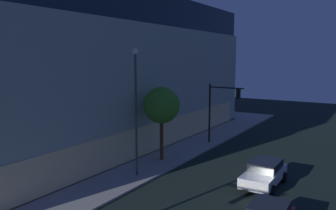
{
  "coord_description": "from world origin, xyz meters",
  "views": [
    {
      "loc": [
        -10.3,
        -7.96,
        8.5
      ],
      "look_at": [
        7.74,
        3.39,
        5.55
      ],
      "focal_mm": 36.37,
      "sensor_mm": 36.0,
      "label": 1
    }
  ],
  "objects": [
    {
      "name": "street_lamp_sidewalk",
      "position": [
        8.46,
        6.5,
        5.72
      ],
      "size": [
        0.44,
        0.44,
        9.02
      ],
      "color": "#434343",
      "rests_on": "sidewalk_corner"
    },
    {
      "name": "traffic_light_far_corner",
      "position": [
        20.16,
        5.2,
        4.08
      ],
      "size": [
        0.46,
        3.64,
        5.84
      ],
      "color": "black",
      "rests_on": "sidewalk_corner"
    },
    {
      "name": "modern_building",
      "position": [
        14.51,
        19.68,
        7.14
      ],
      "size": [
        39.83,
        21.64,
        14.42
      ],
      "color": "#4C4C51",
      "rests_on": "ground"
    },
    {
      "name": "sidewalk_tree",
      "position": [
        12.64,
        7.1,
        4.67
      ],
      "size": [
        3.0,
        3.0,
        6.05
      ],
      "color": "#53331E",
      "rests_on": "sidewalk_corner"
    },
    {
      "name": "car_white",
      "position": [
        11.74,
        -1.74,
        0.86
      ],
      "size": [
        4.69,
        2.2,
        1.64
      ],
      "color": "silver",
      "rests_on": "ground"
    }
  ]
}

